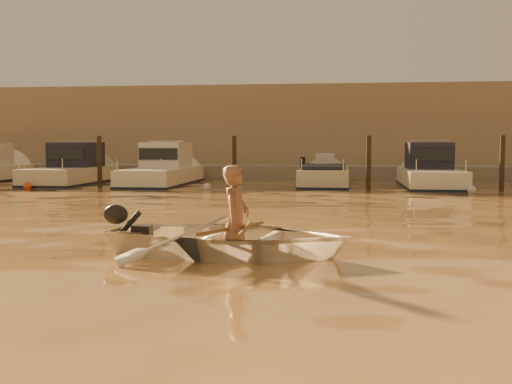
# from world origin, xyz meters

# --- Properties ---
(ground_plane) EXTENTS (160.00, 160.00, 0.00)m
(ground_plane) POSITION_xyz_m (0.00, 0.00, 0.00)
(ground_plane) COLOR olive
(ground_plane) RESTS_ON ground
(dinghy) EXTENTS (4.10, 3.18, 0.78)m
(dinghy) POSITION_xyz_m (2.15, -0.37, 0.27)
(dinghy) COLOR white
(dinghy) RESTS_ON ground_plane
(person) EXTENTS (0.49, 0.67, 1.69)m
(person) POSITION_xyz_m (2.25, -0.39, 0.55)
(person) COLOR #94624A
(person) RESTS_ON dinghy
(outboard_motor) EXTENTS (0.95, 0.52, 0.70)m
(outboard_motor) POSITION_xyz_m (0.66, -0.16, 0.28)
(outboard_motor) COLOR black
(outboard_motor) RESTS_ON dinghy
(oar_port) EXTENTS (0.20, 2.10, 0.13)m
(oar_port) POSITION_xyz_m (2.40, -0.41, 0.42)
(oar_port) COLOR brown
(oar_port) RESTS_ON dinghy
(oar_starboard) EXTENTS (0.71, 2.02, 0.13)m
(oar_starboard) POSITION_xyz_m (2.20, -0.38, 0.42)
(oar_starboard) COLOR brown
(oar_starboard) RESTS_ON dinghy
(moored_boat_1) EXTENTS (2.20, 6.57, 1.75)m
(moored_boat_1) POSITION_xyz_m (-7.64, 16.00, 0.62)
(moored_boat_1) COLOR beige
(moored_boat_1) RESTS_ON ground_plane
(moored_boat_2) EXTENTS (2.13, 7.19, 1.75)m
(moored_boat_2) POSITION_xyz_m (-3.62, 16.00, 0.62)
(moored_boat_2) COLOR white
(moored_boat_2) RESTS_ON ground_plane
(moored_boat_3) EXTENTS (1.92, 5.61, 0.95)m
(moored_boat_3) POSITION_xyz_m (3.12, 16.00, 0.22)
(moored_boat_3) COLOR beige
(moored_boat_3) RESTS_ON ground_plane
(moored_boat_4) EXTENTS (2.12, 6.59, 1.75)m
(moored_boat_4) POSITION_xyz_m (7.30, 16.00, 0.62)
(moored_boat_4) COLOR white
(moored_boat_4) RESTS_ON ground_plane
(piling_1) EXTENTS (0.18, 0.18, 2.20)m
(piling_1) POSITION_xyz_m (-5.50, 13.80, 0.90)
(piling_1) COLOR #2D2319
(piling_1) RESTS_ON ground_plane
(piling_2) EXTENTS (0.18, 0.18, 2.20)m
(piling_2) POSITION_xyz_m (-0.20, 13.80, 0.90)
(piling_2) COLOR #2D2319
(piling_2) RESTS_ON ground_plane
(piling_3) EXTENTS (0.18, 0.18, 2.20)m
(piling_3) POSITION_xyz_m (4.80, 13.80, 0.90)
(piling_3) COLOR #2D2319
(piling_3) RESTS_ON ground_plane
(piling_4) EXTENTS (0.18, 0.18, 2.20)m
(piling_4) POSITION_xyz_m (9.50, 13.80, 0.90)
(piling_4) COLOR #2D2319
(piling_4) RESTS_ON ground_plane
(fender_b) EXTENTS (0.30, 0.30, 0.30)m
(fender_b) POSITION_xyz_m (-7.99, 12.82, 0.10)
(fender_b) COLOR #EE501C
(fender_b) RESTS_ON ground_plane
(fender_c) EXTENTS (0.30, 0.30, 0.30)m
(fender_c) POSITION_xyz_m (-1.11, 13.14, 0.10)
(fender_c) COLOR silver
(fender_c) RESTS_ON ground_plane
(fender_d) EXTENTS (0.30, 0.30, 0.30)m
(fender_d) POSITION_xyz_m (3.77, 13.77, 0.10)
(fender_d) COLOR #C53E17
(fender_d) RESTS_ON ground_plane
(fender_e) EXTENTS (0.30, 0.30, 0.30)m
(fender_e) POSITION_xyz_m (8.32, 13.01, 0.10)
(fender_e) COLOR silver
(fender_e) RESTS_ON ground_plane
(quay) EXTENTS (52.00, 4.00, 1.00)m
(quay) POSITION_xyz_m (0.00, 21.50, 0.15)
(quay) COLOR gray
(quay) RESTS_ON ground_plane
(waterfront_building) EXTENTS (46.00, 7.00, 4.80)m
(waterfront_building) POSITION_xyz_m (0.00, 27.00, 2.40)
(waterfront_building) COLOR #9E8466
(waterfront_building) RESTS_ON quay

